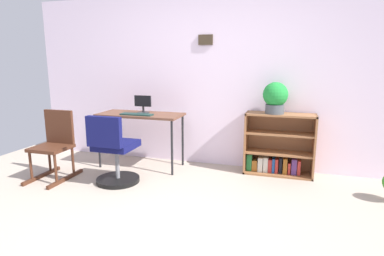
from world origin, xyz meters
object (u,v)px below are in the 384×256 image
desk (140,118)px  office_chair (114,155)px  bookshelf_low (278,147)px  rocking_chair (55,144)px  monitor (143,105)px  keyboard (137,114)px  potted_plant_on_shelf (275,97)px

desk → office_chair: office_chair is taller
bookshelf_low → rocking_chair: bearing=-160.1°
monitor → office_chair: monitor is taller
monitor → rocking_chair: bearing=-138.2°
rocking_chair → keyboard: bearing=34.5°
bookshelf_low → potted_plant_on_shelf: (-0.06, -0.05, 0.66)m
rocking_chair → monitor: bearing=41.8°
keyboard → bookshelf_low: 1.90m
keyboard → office_chair: (-0.02, -0.57, -0.39)m
office_chair → rocking_chair: (-0.82, -0.01, 0.07)m
office_chair → bookshelf_low: bearing=27.4°
monitor → office_chair: (-0.03, -0.75, -0.50)m
office_chair → bookshelf_low: office_chair is taller
keyboard → potted_plant_on_shelf: 1.80m
rocking_chair → potted_plant_on_shelf: potted_plant_on_shelf is taller
monitor → desk: bearing=-108.3°
office_chair → potted_plant_on_shelf: 2.09m
potted_plant_on_shelf → monitor: bearing=-175.2°
keyboard → office_chair: office_chair is taller
desk → potted_plant_on_shelf: bearing=6.5°
desk → monitor: bearing=71.7°
keyboard → potted_plant_on_shelf: bearing=10.6°
monitor → rocking_chair: (-0.86, -0.77, -0.43)m
monitor → rocking_chair: monitor is taller
desk → potted_plant_on_shelf: (1.76, 0.20, 0.32)m
keyboard → potted_plant_on_shelf: size_ratio=1.11×
desk → office_chair: 0.77m
rocking_chair → bookshelf_low: 2.83m
desk → rocking_chair: 1.13m
desk → keyboard: size_ratio=2.62×
keyboard → rocking_chair: size_ratio=0.52×
desk → potted_plant_on_shelf: size_ratio=2.91×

